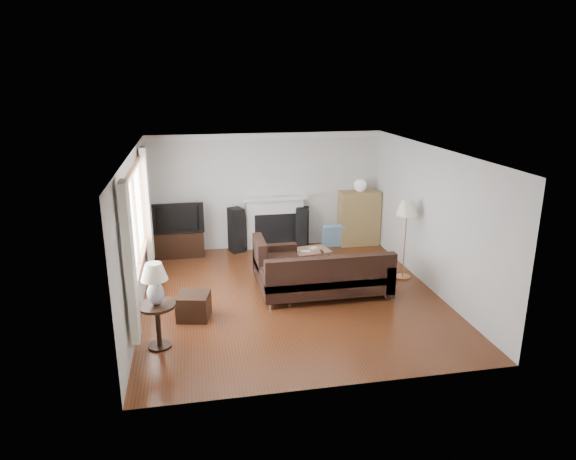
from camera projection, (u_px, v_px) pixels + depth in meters
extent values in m
cube|color=#562813|center=(291.00, 296.00, 8.87)|extent=(5.10, 5.60, 0.04)
cube|color=white|center=(292.00, 151.00, 8.14)|extent=(5.10, 5.60, 0.04)
cube|color=silver|center=(267.00, 191.00, 11.09)|extent=(5.00, 0.04, 2.50)
cube|color=silver|center=(337.00, 293.00, 5.92)|extent=(5.00, 0.04, 2.50)
cube|color=silver|center=(135.00, 235.00, 8.06)|extent=(0.04, 5.50, 2.50)
cube|color=silver|center=(432.00, 219.00, 8.95)|extent=(0.04, 5.50, 2.50)
cube|color=#996038|center=(136.00, 220.00, 7.79)|extent=(0.12, 2.74, 1.54)
cube|color=silver|center=(130.00, 263.00, 6.41)|extent=(0.10, 0.35, 2.10)
cube|color=silver|center=(147.00, 205.00, 9.27)|extent=(0.10, 0.35, 2.10)
cube|color=white|center=(275.00, 222.00, 11.21)|extent=(1.40, 0.26, 1.15)
cube|color=black|center=(178.00, 243.00, 10.77)|extent=(1.07, 0.48, 0.54)
imported|color=black|center=(177.00, 217.00, 10.61)|extent=(1.09, 0.14, 0.63)
cube|color=black|center=(236.00, 230.00, 10.97)|extent=(0.36, 0.39, 0.96)
cube|color=black|center=(302.00, 227.00, 11.25)|extent=(0.34, 0.37, 0.90)
cube|color=olive|center=(359.00, 218.00, 11.42)|extent=(0.88, 0.42, 1.21)
sphere|color=white|center=(360.00, 185.00, 11.20)|extent=(0.27, 0.27, 0.27)
cube|color=black|center=(326.00, 275.00, 8.76)|extent=(2.39, 1.75, 0.77)
cube|color=#8B5B42|center=(305.00, 260.00, 10.05)|extent=(1.05, 0.70, 0.38)
cube|color=black|center=(194.00, 306.00, 8.01)|extent=(0.57, 0.57, 0.40)
cube|color=#BA7C40|center=(405.00, 240.00, 9.44)|extent=(0.50, 0.50, 1.50)
cube|color=black|center=(158.00, 326.00, 7.11)|extent=(0.52, 0.52, 0.65)
cube|color=silver|center=(155.00, 284.00, 6.93)|extent=(0.36, 0.36, 0.59)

